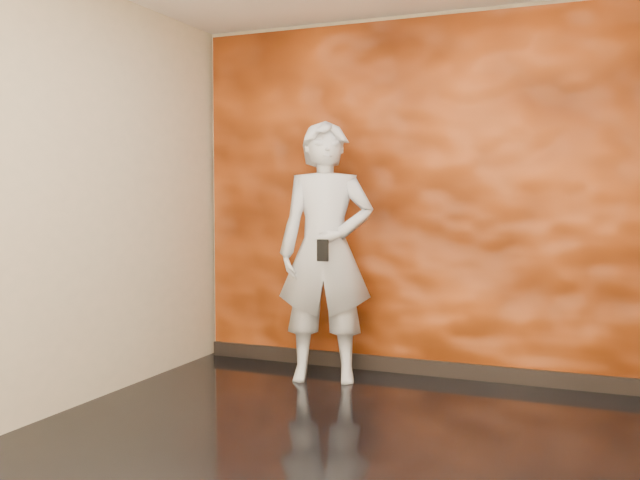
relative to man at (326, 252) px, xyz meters
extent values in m
cube|color=black|center=(0.73, -1.50, -0.98)|extent=(4.00, 4.00, 0.01)
cube|color=beige|center=(0.73, 0.50, 0.42)|extent=(4.00, 0.02, 2.80)
cube|color=beige|center=(0.73, -3.50, 0.42)|extent=(4.00, 0.02, 2.80)
cube|color=beige|center=(-1.27, -1.50, 0.42)|extent=(0.02, 4.00, 2.80)
cube|color=#D95718|center=(0.73, 0.46, 0.40)|extent=(3.90, 0.06, 2.75)
cube|color=black|center=(0.73, 0.42, -0.92)|extent=(3.90, 0.04, 0.12)
imported|color=#9FA5AE|center=(0.00, 0.00, 0.00)|extent=(0.82, 0.66, 1.95)
cube|color=black|center=(0.08, -0.27, 0.03)|extent=(0.09, 0.02, 0.16)
camera|label=1|loc=(2.00, -4.95, 0.41)|focal=40.00mm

